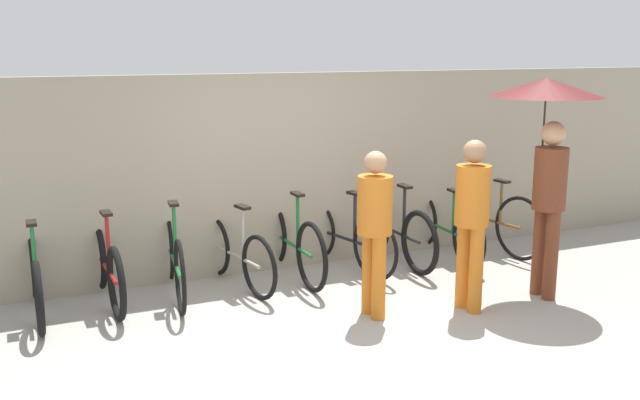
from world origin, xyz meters
name	(u,v)px	position (x,y,z in m)	size (l,w,h in m)	color
ground_plane	(367,335)	(0.00, 0.00, 0.00)	(30.00, 30.00, 0.00)	#9E998E
back_wall	(278,173)	(0.00, 2.14, 1.09)	(13.16, 0.12, 2.17)	gray
parked_bicycle_0	(36,278)	(-2.58, 1.69, 0.35)	(0.44, 1.70, 1.09)	black
parked_bicycle_1	(107,267)	(-1.93, 1.74, 0.36)	(0.44, 1.67, 0.98)	black
parked_bicycle_2	(174,258)	(-1.29, 1.70, 0.38)	(0.44, 1.79, 1.02)	black
parked_bicycle_3	(235,253)	(-0.65, 1.72, 0.35)	(0.48, 1.59, 1.11)	black
parked_bicycle_4	(291,242)	(0.00, 1.78, 0.38)	(0.44, 1.79, 1.00)	black
parked_bicycle_5	(344,236)	(0.64, 1.80, 0.37)	(0.56, 1.70, 0.99)	black
parked_bicycle_6	(395,230)	(1.29, 1.77, 0.38)	(0.44, 1.74, 1.11)	black
parked_bicycle_7	(444,227)	(1.93, 1.74, 0.35)	(0.44, 1.73, 0.98)	black
parked_bicycle_8	(489,219)	(2.58, 1.73, 0.40)	(0.45, 1.70, 1.09)	black
pedestrian_leading	(375,222)	(0.26, 0.39, 0.89)	(0.32, 0.32, 1.54)	#C66B1E
pedestrian_center	(472,213)	(1.16, 0.16, 0.95)	(0.32, 0.32, 1.62)	#C66B1E
pedestrian_trailing	(547,123)	(2.06, 0.25, 1.73)	(1.09, 1.09, 2.16)	brown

